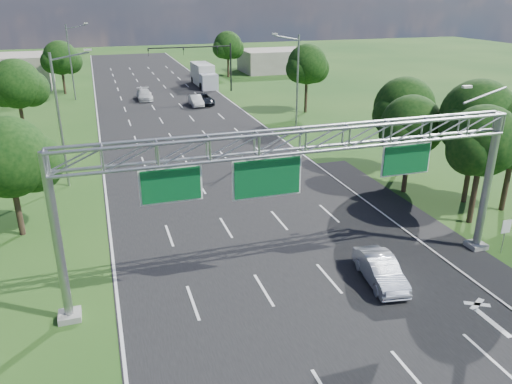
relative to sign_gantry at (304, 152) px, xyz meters
name	(u,v)px	position (x,y,z in m)	size (l,w,h in m)	color
ground	(214,171)	(-0.33, 18.00, -6.89)	(220.00, 220.00, 0.00)	#194414
road	(214,171)	(-0.33, 18.00, -6.89)	(18.00, 180.00, 0.02)	black
road_flare	(435,236)	(9.87, 2.00, -6.89)	(3.00, 30.00, 0.02)	black
sign_gantry	(304,152)	(0.00, 0.00, 0.00)	(23.50, 1.00, 9.56)	gray
regulatory_sign	(506,230)	(12.07, -1.02, -5.38)	(0.60, 0.08, 2.10)	gray
traffic_signal	(207,57)	(7.15, 53.00, -1.72)	(12.21, 0.24, 7.00)	black
streetlight_l_near	(61,114)	(-11.63, 18.00, -1.31)	(2.97, 0.22, 10.16)	gray
streetlight_l_far	(72,59)	(-11.63, 53.00, -1.31)	(2.97, 0.22, 10.16)	gray
streetlight_r_mid	(296,79)	(10.97, 28.00, -1.31)	(2.97, 0.22, 10.16)	gray
tree_cluster_right	(455,126)	(14.47, 7.19, -1.58)	(9.91, 14.60, 8.68)	#2D2116
tree_verge_la	(10,161)	(-14.25, 10.04, -2.13)	(5.76, 4.80, 7.40)	#2D2116
tree_verge_lb	(17,86)	(-16.25, 33.04, -1.48)	(5.76, 4.80, 8.06)	#2D2116
tree_verge_lc	(61,59)	(-13.25, 58.04, -1.92)	(5.76, 4.80, 7.62)	#2D2116
tree_verge_rd	(308,66)	(15.75, 36.04, -1.26)	(5.76, 4.80, 8.28)	#2D2116
tree_verge_re	(228,47)	(13.75, 66.04, -1.70)	(5.76, 4.80, 7.84)	#2D2116
building_left	(3,72)	(-22.33, 66.00, -4.39)	(14.00, 10.00, 5.00)	gray
building_right	(274,61)	(23.67, 70.00, -4.89)	(12.00, 9.00, 4.00)	gray
silver_sedan	(380,270)	(3.81, -1.58, -6.19)	(1.49, 4.28, 1.41)	silver
car_queue_a	(144,95)	(-2.62, 50.06, -6.18)	(1.98, 4.88, 1.42)	silver
car_queue_b	(203,99)	(4.52, 44.60, -6.21)	(2.27, 4.92, 1.37)	black
car_queue_d	(196,101)	(3.42, 43.97, -6.21)	(1.45, 4.14, 1.37)	#BABABA
box_truck	(204,76)	(7.67, 58.58, -5.26)	(2.75, 9.00, 3.40)	silver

